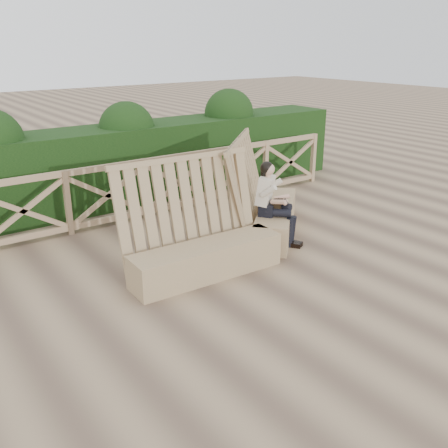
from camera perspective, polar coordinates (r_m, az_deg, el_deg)
ground at (r=6.24m, az=0.45°, el=-9.25°), size 60.00×60.00×0.00m
bench at (r=7.64m, az=1.89°, el=-0.22°), size 3.95×2.11×1.60m
woman at (r=7.86m, az=5.55°, el=2.80°), size 0.63×0.78×1.33m
guardrail at (r=8.87m, az=-13.12°, el=3.21°), size 10.10×0.09×1.10m
hedge at (r=9.90m, az=-16.01°, el=5.90°), size 12.00×1.20×1.50m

